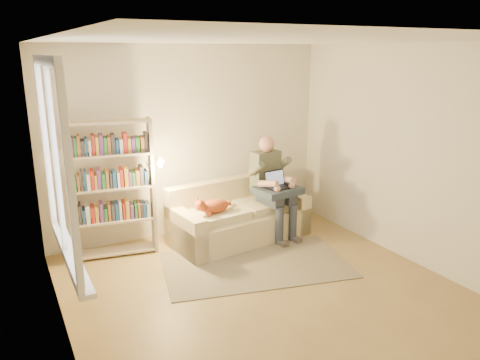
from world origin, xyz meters
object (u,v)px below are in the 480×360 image
person (271,182)px  bookshelf (112,182)px  cat (214,206)px  laptop (276,183)px  sofa (238,219)px

person → bookshelf: 2.11m
person → cat: 0.92m
cat → bookshelf: bearing=153.2°
laptop → bookshelf: 2.14m
person → cat: (-0.90, -0.08, -0.18)m
cat → laptop: size_ratio=1.66×
sofa → person: (0.46, -0.09, 0.49)m
laptop → bookshelf: (-2.08, 0.48, 0.17)m
cat → laptop: 0.92m
cat → person: bearing=-1.7°
bookshelf → sofa: bearing=-0.2°
sofa → cat: size_ratio=3.32×
sofa → bookshelf: size_ratio=1.13×
sofa → person: person is taller
person → cat: size_ratio=2.37×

